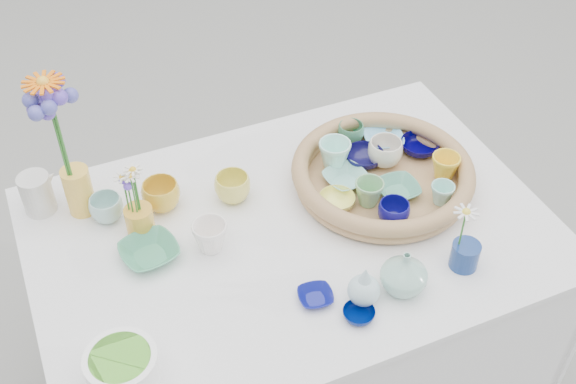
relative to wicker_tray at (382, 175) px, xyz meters
name	(u,v)px	position (x,y,z in m)	size (l,w,h in m)	color
wicker_tray	(382,175)	(0.00, 0.00, 0.00)	(0.47, 0.47, 0.08)	olive
tray_ceramic_0	(364,158)	(-0.01, 0.08, 0.00)	(0.10, 0.10, 0.03)	#0D0A40
tray_ceramic_1	(419,146)	(0.15, 0.07, 0.00)	(0.11, 0.11, 0.03)	#03003D
tray_ceramic_2	(445,167)	(0.16, -0.05, 0.01)	(0.07, 0.07, 0.07)	yellow
tray_ceramic_3	(398,189)	(0.01, -0.06, -0.01)	(0.11, 0.11, 0.03)	#50967A
tray_ceramic_4	(369,193)	(-0.07, -0.06, 0.01)	(0.07, 0.07, 0.07)	#7DBB80
tray_ceramic_5	(346,179)	(-0.09, 0.03, -0.01)	(0.11, 0.11, 0.03)	#86C8BB
tray_ceramic_6	(334,155)	(-0.09, 0.10, 0.02)	(0.09, 0.09, 0.08)	#B8FEEE
tray_ceramic_7	(385,153)	(0.04, 0.06, 0.02)	(0.09, 0.09, 0.07)	white
tray_ceramic_8	(383,139)	(0.08, 0.14, -0.01)	(0.11, 0.11, 0.03)	#8AD7FF
tray_ceramic_9	(394,213)	(-0.05, -0.14, 0.01)	(0.08, 0.08, 0.06)	navy
tray_ceramic_10	(337,201)	(-0.15, -0.04, -0.01)	(0.09, 0.09, 0.03)	#F6F26A
tray_ceramic_11	(442,194)	(0.10, -0.13, 0.01)	(0.06, 0.06, 0.06)	#A3E8D8
tray_ceramic_12	(351,133)	(0.00, 0.18, 0.01)	(0.07, 0.07, 0.06)	#3B7B57
loose_ceramic_0	(161,196)	(-0.55, 0.15, 0.00)	(0.10, 0.10, 0.08)	gold
loose_ceramic_1	(233,188)	(-0.37, 0.11, 0.00)	(0.09, 0.09, 0.07)	#DED255
loose_ceramic_2	(149,252)	(-0.63, 0.00, -0.02)	(0.13, 0.13, 0.03)	#46986F
loose_ceramic_3	(210,237)	(-0.48, -0.03, 0.00)	(0.09, 0.09, 0.08)	white
loose_ceramic_4	(315,297)	(-0.32, -0.28, -0.03)	(0.08, 0.08, 0.02)	navy
loose_ceramic_5	(106,209)	(-0.69, 0.17, -0.01)	(0.08, 0.08, 0.07)	#A1CEC7
loose_ceramic_6	(359,314)	(-0.25, -0.36, -0.03)	(0.07, 0.07, 0.02)	#001054
fluted_bowl	(122,368)	(-0.76, -0.31, 0.00)	(0.15, 0.15, 0.08)	white
bud_vase_paleblue	(364,285)	(-0.22, -0.32, 0.02)	(0.07, 0.07, 0.11)	#ACCDD3
bud_vase_seafoam	(404,272)	(-0.13, -0.33, 0.02)	(0.11, 0.11, 0.11)	#93C5B4
bud_vase_cobalt	(465,255)	(0.04, -0.32, 0.00)	(0.07, 0.07, 0.07)	navy
single_daisy	(463,228)	(0.03, -0.31, 0.08)	(0.07, 0.07, 0.12)	white
tall_vase_yellow	(79,191)	(-0.74, 0.22, 0.03)	(0.07, 0.07, 0.13)	yellow
gerbera	(56,131)	(-0.75, 0.21, 0.22)	(0.11, 0.11, 0.28)	orange
hydrangea	(61,138)	(-0.74, 0.21, 0.20)	(0.09, 0.09, 0.31)	#4F50AF
white_pitcher	(37,194)	(-0.83, 0.27, 0.01)	(0.11, 0.08, 0.11)	silver
daisy_cup	(140,221)	(-0.62, 0.09, 0.00)	(0.07, 0.07, 0.07)	gold
daisy_posy	(132,186)	(-0.62, 0.10, 0.10)	(0.08, 0.08, 0.14)	white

